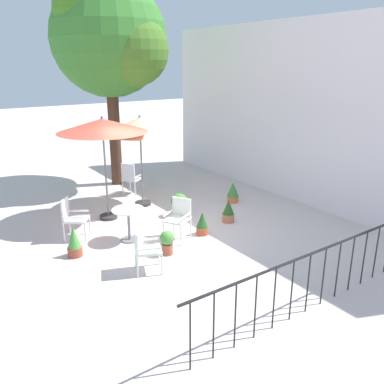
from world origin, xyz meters
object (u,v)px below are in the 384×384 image
(shade_tree, at_px, (111,38))
(potted_plant_1, at_px, (179,204))
(potted_plant_5, at_px, (74,242))
(patio_umbrella_0, at_px, (102,127))
(potted_plant_4, at_px, (228,211))
(patio_umbrella_1, at_px, (140,126))
(cafe_table_0, at_px, (129,219))
(patio_chair_0, at_px, (179,216))
(patio_chair_3, at_px, (130,177))
(patio_chair_2, at_px, (144,247))
(potted_plant_0, at_px, (167,241))
(patio_chair_1, at_px, (72,216))
(potted_plant_3, at_px, (233,192))
(potted_plant_2, at_px, (202,224))

(shade_tree, xyz_separation_m, potted_plant_1, (3.48, 0.05, -4.08))
(potted_plant_1, bearing_deg, potted_plant_5, -77.13)
(patio_umbrella_0, relative_size, potted_plant_4, 4.53)
(patio_umbrella_0, distance_m, potted_plant_4, 3.62)
(patio_umbrella_1, distance_m, potted_plant_4, 3.17)
(patio_umbrella_1, bearing_deg, cafe_table_0, -35.34)
(patio_chair_0, height_order, patio_chair_3, patio_chair_3)
(shade_tree, relative_size, potted_plant_4, 10.80)
(patio_chair_2, bearing_deg, potted_plant_0, 116.52)
(potted_plant_1, bearing_deg, patio_chair_1, -94.17)
(patio_chair_2, height_order, potted_plant_4, patio_chair_2)
(patio_chair_1, xyz_separation_m, potted_plant_3, (0.17, 4.48, -0.23))
(patio_umbrella_0, relative_size, cafe_table_0, 3.49)
(potted_plant_2, bearing_deg, patio_umbrella_0, -147.76)
(patio_umbrella_1, height_order, potted_plant_1, patio_umbrella_1)
(shade_tree, distance_m, patio_umbrella_1, 3.18)
(patio_chair_2, xyz_separation_m, potted_plant_4, (-1.00, 2.85, -0.21))
(patio_chair_0, bearing_deg, potted_plant_2, 77.05)
(patio_umbrella_1, bearing_deg, potted_plant_4, 26.48)
(cafe_table_0, relative_size, patio_chair_2, 0.87)
(shade_tree, distance_m, patio_chair_0, 6.07)
(patio_umbrella_1, relative_size, patio_chair_0, 2.71)
(patio_chair_0, bearing_deg, patio_chair_1, -124.83)
(patio_chair_3, xyz_separation_m, potted_plant_4, (3.31, 0.99, -0.26))
(cafe_table_0, distance_m, patio_chair_2, 1.45)
(patio_chair_1, xyz_separation_m, potted_plant_1, (0.20, 2.68, -0.21))
(potted_plant_1, height_order, potted_plant_4, potted_plant_1)
(patio_chair_3, height_order, potted_plant_4, patio_chair_3)
(potted_plant_3, distance_m, potted_plant_5, 4.80)
(potted_plant_3, height_order, potted_plant_4, potted_plant_3)
(patio_chair_2, relative_size, potted_plant_2, 1.56)
(patio_chair_2, distance_m, potted_plant_5, 1.61)
(potted_plant_4, bearing_deg, patio_chair_1, -109.51)
(shade_tree, xyz_separation_m, patio_chair_2, (5.50, -2.04, -3.91))
(cafe_table_0, bearing_deg, potted_plant_1, 109.88)
(shade_tree, bearing_deg, potted_plant_2, -1.89)
(patio_umbrella_0, height_order, patio_chair_0, patio_umbrella_0)
(patio_umbrella_1, xyz_separation_m, patio_chair_3, (-1.03, 0.15, -1.62))
(potted_plant_0, bearing_deg, cafe_table_0, -162.02)
(cafe_table_0, height_order, potted_plant_3, cafe_table_0)
(potted_plant_1, bearing_deg, shade_tree, -179.19)
(patio_chair_2, bearing_deg, potted_plant_1, 134.06)
(potted_plant_5, bearing_deg, patio_umbrella_1, 126.97)
(shade_tree, bearing_deg, patio_chair_1, -38.64)
(potted_plant_4, bearing_deg, potted_plant_5, -95.39)
(potted_plant_2, bearing_deg, potted_plant_4, 104.30)
(shade_tree, xyz_separation_m, potted_plant_2, (4.75, -0.16, -4.14))
(cafe_table_0, bearing_deg, patio_chair_0, 61.20)
(shade_tree, height_order, patio_chair_3, shade_tree)
(patio_chair_1, height_order, potted_plant_3, patio_chair_1)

